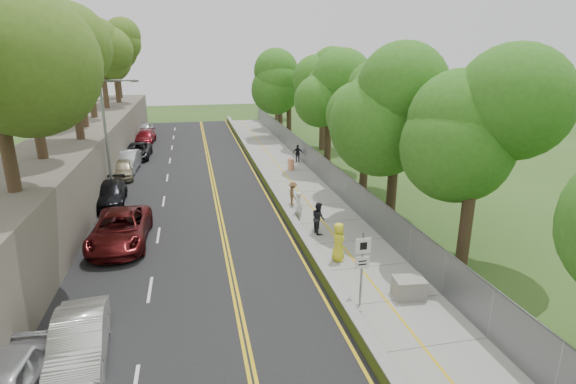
{
  "coord_description": "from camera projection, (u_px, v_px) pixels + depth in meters",
  "views": [
    {
      "loc": [
        -5.04,
        -17.71,
        9.65
      ],
      "look_at": [
        0.5,
        8.0,
        1.4
      ],
      "focal_mm": 28.0,
      "sensor_mm": 36.0,
      "label": 1
    }
  ],
  "objects": [
    {
      "name": "ground",
      "position": [
        314.0,
        273.0,
        20.42
      ],
      "size": [
        140.0,
        140.0,
        0.0
      ],
      "primitive_type": "plane",
      "color": "#33511E",
      "rests_on": "ground"
    },
    {
      "name": "road",
      "position": [
        191.0,
        187.0,
        33.32
      ],
      "size": [
        11.2,
        66.0,
        0.04
      ],
      "primitive_type": "cube",
      "color": "black",
      "rests_on": "ground"
    },
    {
      "name": "sidewalk",
      "position": [
        295.0,
        181.0,
        34.92
      ],
      "size": [
        4.2,
        66.0,
        0.05
      ],
      "primitive_type": "cube",
      "color": "gray",
      "rests_on": "ground"
    },
    {
      "name": "jersey_barrier",
      "position": [
        266.0,
        179.0,
        34.38
      ],
      "size": [
        0.42,
        66.0,
        0.6
      ],
      "primitive_type": "cube",
      "color": "#96C925",
      "rests_on": "ground"
    },
    {
      "name": "rock_embankment",
      "position": [
        70.0,
        167.0,
        31.1
      ],
      "size": [
        5.0,
        66.0,
        4.0
      ],
      "primitive_type": "cube",
      "color": "#595147",
      "rests_on": "ground"
    },
    {
      "name": "chainlink_fence",
      "position": [
        321.0,
        167.0,
        35.05
      ],
      "size": [
        0.04,
        66.0,
        2.0
      ],
      "primitive_type": "cube",
      "color": "slate",
      "rests_on": "ground"
    },
    {
      "name": "trees_embankment",
      "position": [
        59.0,
        38.0,
        28.66
      ],
      "size": [
        6.4,
        66.0,
        13.0
      ],
      "primitive_type": null,
      "color": "#4F7621",
      "rests_on": "rock_embankment"
    },
    {
      "name": "trees_fenceside",
      "position": [
        353.0,
        88.0,
        33.73
      ],
      "size": [
        7.0,
        66.0,
        14.0
      ],
      "primitive_type": null,
      "color": "#3B7E20",
      "rests_on": "ground"
    },
    {
      "name": "streetlight",
      "position": [
        109.0,
        130.0,
        29.99
      ],
      "size": [
        2.52,
        0.22,
        8.0
      ],
      "color": "gray",
      "rests_on": "ground"
    },
    {
      "name": "signpost",
      "position": [
        362.0,
        261.0,
        17.23
      ],
      "size": [
        0.62,
        0.09,
        3.1
      ],
      "color": "gray",
      "rests_on": "sidewalk"
    },
    {
      "name": "construction_barrel",
      "position": [
        291.0,
        164.0,
        38.04
      ],
      "size": [
        0.56,
        0.56,
        0.91
      ],
      "primitive_type": "cylinder",
      "color": "#FD4300",
      "rests_on": "sidewalk"
    },
    {
      "name": "concrete_block",
      "position": [
        409.0,
        288.0,
        18.26
      ],
      "size": [
        1.31,
        1.04,
        0.82
      ],
      "primitive_type": "cube",
      "rotation": [
        0.0,
        0.0,
        -0.1
      ],
      "color": "gray",
      "rests_on": "sidewalk"
    },
    {
      "name": "car_1",
      "position": [
        79.0,
        341.0,
        14.37
      ],
      "size": [
        2.01,
        4.66,
        1.49
      ],
      "primitive_type": "imported",
      "rotation": [
        0.0,
        0.0,
        0.1
      ],
      "color": "silver",
      "rests_on": "road"
    },
    {
      "name": "car_2",
      "position": [
        120.0,
        229.0,
        23.21
      ],
      "size": [
        2.88,
        6.03,
        1.66
      ],
      "primitive_type": "imported",
      "rotation": [
        0.0,
        0.0,
        -0.02
      ],
      "color": "#551213",
      "rests_on": "road"
    },
    {
      "name": "car_3",
      "position": [
        109.0,
        194.0,
        29.3
      ],
      "size": [
        2.21,
        5.02,
        1.43
      ],
      "primitive_type": "imported",
      "rotation": [
        0.0,
        0.0,
        0.04
      ],
      "color": "black",
      "rests_on": "road"
    },
    {
      "name": "car_4",
      "position": [
        123.0,
        169.0,
        35.54
      ],
      "size": [
        1.93,
        4.27,
        1.42
      ],
      "primitive_type": "imported",
      "rotation": [
        0.0,
        0.0,
        0.06
      ],
      "color": "tan",
      "rests_on": "road"
    },
    {
      "name": "car_5",
      "position": [
        126.0,
        161.0,
        37.52
      ],
      "size": [
        2.04,
        5.17,
        1.68
      ],
      "primitive_type": "imported",
      "rotation": [
        0.0,
        0.0,
        -0.05
      ],
      "color": "#A1A5A9",
      "rests_on": "road"
    },
    {
      "name": "car_6",
      "position": [
        137.0,
        151.0,
        42.14
      ],
      "size": [
        2.44,
        5.07,
        1.39
      ],
      "primitive_type": "imported",
      "rotation": [
        0.0,
        0.0,
        -0.02
      ],
      "color": "black",
      "rests_on": "road"
    },
    {
      "name": "car_7",
      "position": [
        145.0,
        137.0,
        48.96
      ],
      "size": [
        2.24,
        4.82,
        1.36
      ],
      "primitive_type": "imported",
      "rotation": [
        0.0,
        0.0,
        -0.07
      ],
      "color": "maroon",
      "rests_on": "road"
    },
    {
      "name": "car_8",
      "position": [
        144.0,
        129.0,
        53.37
      ],
      "size": [
        2.07,
        4.61,
        1.54
      ],
      "primitive_type": "imported",
      "rotation": [
        0.0,
        0.0,
        -0.06
      ],
      "color": "#BBBCC0",
      "rests_on": "road"
    },
    {
      "name": "painter_0",
      "position": [
        338.0,
        242.0,
        21.35
      ],
      "size": [
        0.83,
        1.05,
        1.9
      ],
      "primitive_type": "imported",
      "rotation": [
        0.0,
        0.0,
        1.31
      ],
      "color": "yellow",
      "rests_on": "sidewalk"
    },
    {
      "name": "painter_1",
      "position": [
        299.0,
        207.0,
        26.02
      ],
      "size": [
        0.54,
        0.75,
        1.92
      ],
      "primitive_type": "imported",
      "rotation": [
        0.0,
        0.0,
        1.69
      ],
      "color": "white",
      "rests_on": "sidewalk"
    },
    {
      "name": "painter_2",
      "position": [
        319.0,
        218.0,
        24.59
      ],
      "size": [
        0.75,
        0.92,
        1.77
      ],
      "primitive_type": "imported",
      "rotation": [
        0.0,
        0.0,
        1.66
      ],
      "color": "black",
      "rests_on": "sidewalk"
    },
    {
      "name": "painter_3",
      "position": [
        293.0,
        193.0,
        29.16
      ],
      "size": [
        0.62,
        1.03,
        1.57
      ],
      "primitive_type": "imported",
      "rotation": [
        0.0,
        0.0,
        1.61
      ],
      "color": "brown",
      "rests_on": "sidewalk"
    },
    {
      "name": "person_far",
      "position": [
        298.0,
        153.0,
        40.56
      ],
      "size": [
        1.0,
        0.58,
        1.59
      ],
      "primitive_type": "imported",
      "rotation": [
        0.0,
        0.0,
        2.93
      ],
      "color": "black",
      "rests_on": "sidewalk"
    }
  ]
}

